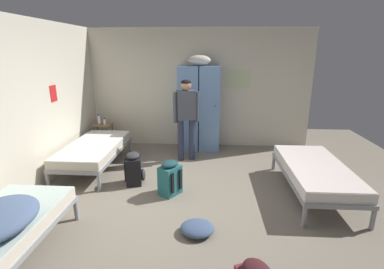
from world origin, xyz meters
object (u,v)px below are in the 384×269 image
(bed_right, at_px, (315,171))
(lotion_bottle, at_px, (105,122))
(backpack_teal, at_px, (170,178))
(water_bottle, at_px, (99,119))
(bed_left_rear, at_px, (94,149))
(person_traveler, at_px, (186,113))
(backpack_black, at_px, (134,169))
(clothes_pile_denim, at_px, (197,228))
(shelf_unit, at_px, (103,134))
(locker_bank, at_px, (199,107))

(bed_right, xyz_separation_m, lotion_bottle, (-3.98, 1.90, 0.26))
(bed_right, bearing_deg, backpack_teal, -176.37)
(water_bottle, relative_size, backpack_teal, 0.40)
(bed_left_rear, bearing_deg, person_traveler, 17.97)
(bed_right, xyz_separation_m, person_traveler, (-2.10, 1.34, 0.60))
(backpack_black, height_order, clothes_pile_denim, backpack_black)
(shelf_unit, distance_m, clothes_pile_denim, 3.84)
(shelf_unit, distance_m, water_bottle, 0.33)
(bed_right, distance_m, clothes_pile_denim, 2.12)
(locker_bank, distance_m, backpack_teal, 2.33)
(locker_bank, relative_size, water_bottle, 9.42)
(person_traveler, height_order, backpack_teal, person_traveler)
(bed_right, bearing_deg, locker_bank, 132.50)
(shelf_unit, xyz_separation_m, clothes_pile_denim, (2.28, -3.07, -0.28))
(shelf_unit, bearing_deg, person_traveler, -17.18)
(lotion_bottle, bearing_deg, backpack_teal, -49.66)
(backpack_black, relative_size, backpack_teal, 1.00)
(locker_bank, height_order, bed_right, locker_bank)
(person_traveler, height_order, clothes_pile_denim, person_traveler)
(locker_bank, xyz_separation_m, clothes_pile_denim, (0.11, -3.18, -0.90))
(water_bottle, relative_size, lotion_bottle, 1.47)
(locker_bank, height_order, person_traveler, locker_bank)
(locker_bank, relative_size, backpack_black, 3.76)
(water_bottle, xyz_separation_m, clothes_pile_denim, (2.36, -3.09, -0.60))
(lotion_bottle, relative_size, backpack_teal, 0.27)
(shelf_unit, bearing_deg, backpack_black, -56.46)
(shelf_unit, distance_m, bed_left_rear, 1.18)
(backpack_black, distance_m, clothes_pile_denim, 1.74)
(bed_right, distance_m, backpack_teal, 2.25)
(clothes_pile_denim, bearing_deg, person_traveler, 97.75)
(lotion_bottle, bearing_deg, person_traveler, -16.66)
(bed_left_rear, distance_m, clothes_pile_denim, 2.81)
(bed_left_rear, relative_size, backpack_black, 3.45)
(water_bottle, bearing_deg, backpack_black, -54.99)
(locker_bank, distance_m, bed_right, 2.84)
(clothes_pile_denim, bearing_deg, bed_right, 32.74)
(lotion_bottle, bearing_deg, clothes_pile_denim, -53.93)
(person_traveler, xyz_separation_m, clothes_pile_denim, (0.34, -2.47, -0.92))
(clothes_pile_denim, bearing_deg, locker_bank, 91.96)
(lotion_bottle, bearing_deg, bed_right, -25.54)
(shelf_unit, xyz_separation_m, water_bottle, (-0.08, 0.02, 0.32))
(shelf_unit, bearing_deg, backpack_teal, -49.09)
(shelf_unit, height_order, lotion_bottle, lotion_bottle)
(bed_right, xyz_separation_m, backpack_teal, (-2.24, -0.14, -0.12))
(locker_bank, distance_m, shelf_unit, 2.26)
(backpack_teal, bearing_deg, shelf_unit, 130.91)
(person_traveler, bearing_deg, bed_right, -32.49)
(bed_left_rear, bearing_deg, locker_bank, 33.17)
(shelf_unit, xyz_separation_m, bed_right, (4.05, -1.94, 0.04))
(backpack_black, bearing_deg, bed_left_rear, 146.40)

